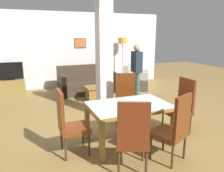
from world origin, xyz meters
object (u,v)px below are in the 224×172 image
at_px(dining_table, 129,112).
at_px(dining_chair_head_right, 181,105).
at_px(dining_chair_near_left, 133,135).
at_px(dining_chair_near_right, 175,127).
at_px(standing_person, 136,67).
at_px(bottle, 100,82).
at_px(armchair, 135,81).
at_px(floor_lamp, 123,45).
at_px(dining_chair_far_right, 126,97).
at_px(tv_stand, 9,87).
at_px(sofa, 87,83).
at_px(tv_screen, 8,71).
at_px(dining_chair_head_left, 68,121).
at_px(coffee_table, 97,93).

xyz_separation_m(dining_table, dining_chair_head_right, (1.15, 0.00, 0.00)).
xyz_separation_m(dining_chair_near_left, dining_chair_near_right, (0.72, 0.01, 0.00)).
bearing_deg(standing_person, bottle, 83.83).
bearing_deg(armchair, dining_table, 1.32).
height_order(armchair, floor_lamp, floor_lamp).
height_order(dining_chair_far_right, tv_stand, dining_chair_far_right).
bearing_deg(bottle, tv_stand, 145.54).
height_order(sofa, tv_screen, tv_screen).
xyz_separation_m(dining_chair_near_right, standing_person, (1.17, 3.38, 0.36)).
height_order(dining_chair_far_right, tv_screen, dining_chair_far_right).
xyz_separation_m(dining_chair_head_right, armchair, (0.82, 3.47, -0.28)).
height_order(dining_chair_head_left, tv_stand, dining_chair_head_left).
height_order(dining_chair_far_right, sofa, dining_chair_far_right).
xyz_separation_m(dining_chair_head_left, tv_screen, (-1.09, 4.50, 0.17)).
bearing_deg(standing_person, dining_chair_head_left, 136.65).
relative_size(dining_table, dining_chair_far_right, 1.30).
height_order(dining_chair_far_right, floor_lamp, floor_lamp).
height_order(armchair, tv_stand, armchair).
height_order(dining_chair_head_left, coffee_table, dining_chair_head_left).
bearing_deg(dining_chair_near_left, dining_table, 90.00).
bearing_deg(standing_person, tv_stand, 64.72).
distance_m(dining_chair_head_left, dining_chair_head_right, 2.24).
distance_m(dining_chair_far_right, bottle, 1.85).
xyz_separation_m(dining_chair_near_left, bottle, (0.75, 3.56, -0.03)).
relative_size(dining_table, standing_person, 0.88).
xyz_separation_m(dining_chair_head_left, standing_person, (2.62, 2.56, 0.36)).
distance_m(dining_table, dining_chair_head_right, 1.15).
distance_m(dining_chair_near_left, sofa, 4.55).
xyz_separation_m(sofa, coffee_table, (0.03, -1.07, -0.07)).
bearing_deg(standing_person, dining_chair_far_right, 147.36).
bearing_deg(dining_table, dining_chair_far_right, 67.99).
bearing_deg(tv_stand, coffee_table, -37.54).
relative_size(dining_chair_near_right, sofa, 0.60).
bearing_deg(dining_chair_head_left, sofa, 160.04).
bearing_deg(armchair, dining_chair_far_right, -1.03).
height_order(dining_chair_near_right, sofa, dining_chair_near_right).
height_order(tv_stand, standing_person, standing_person).
distance_m(dining_chair_head_right, bottle, 2.84).
bearing_deg(coffee_table, dining_chair_far_right, -87.28).
bearing_deg(floor_lamp, tv_screen, 178.29).
xyz_separation_m(dining_chair_near_left, standing_person, (1.89, 3.39, 0.36)).
bearing_deg(dining_chair_head_left, dining_chair_near_left, 41.47).
height_order(dining_chair_near_left, dining_chair_near_right, same).
bearing_deg(tv_stand, dining_chair_head_left, -76.39).
height_order(dining_table, dining_chair_far_right, dining_chair_far_right).
bearing_deg(dining_chair_far_right, bottle, -69.17).
bearing_deg(bottle, dining_chair_head_right, -74.44).
bearing_deg(bottle, dining_chair_head_left, -118.50).
bearing_deg(dining_chair_head_right, dining_chair_near_right, 135.81).
xyz_separation_m(dining_chair_head_right, standing_person, (0.37, 2.56, 0.36)).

